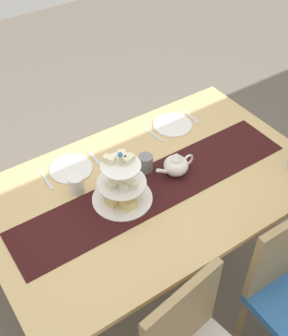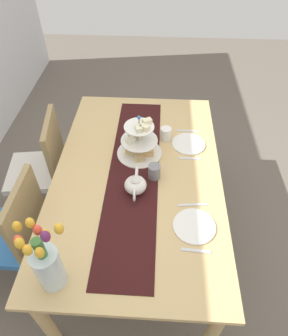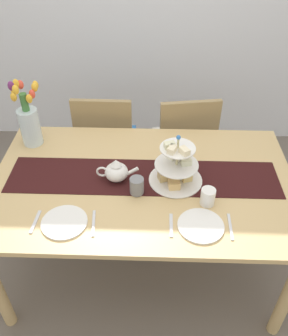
% 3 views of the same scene
% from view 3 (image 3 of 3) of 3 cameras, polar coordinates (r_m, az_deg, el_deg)
% --- Properties ---
extents(ground_plane, '(8.00, 8.00, 0.00)m').
position_cam_3_polar(ground_plane, '(2.61, -0.12, -14.51)').
color(ground_plane, '#6B6056').
extents(dining_table, '(1.71, 1.05, 0.76)m').
position_cam_3_polar(dining_table, '(2.11, -0.14, -3.83)').
color(dining_table, tan).
rests_on(dining_table, ground_plane).
extents(chair_left, '(0.43, 0.43, 0.91)m').
position_cam_3_polar(chair_left, '(2.82, -5.94, 4.44)').
color(chair_left, '#9C8254').
rests_on(chair_left, ground_plane).
extents(chair_right, '(0.48, 0.48, 0.91)m').
position_cam_3_polar(chair_right, '(2.81, 6.32, 4.22)').
color(chair_right, '#9C8254').
rests_on(chair_right, ground_plane).
extents(table_runner, '(1.53, 0.31, 0.00)m').
position_cam_3_polar(table_runner, '(2.06, -0.12, -1.40)').
color(table_runner, black).
rests_on(table_runner, dining_table).
extents(tiered_cake_stand, '(0.30, 0.30, 0.30)m').
position_cam_3_polar(tiered_cake_stand, '(1.99, 5.07, -0.04)').
color(tiered_cake_stand, beige).
rests_on(tiered_cake_stand, table_runner).
extents(teapot, '(0.24, 0.13, 0.14)m').
position_cam_3_polar(teapot, '(2.02, -4.38, -0.53)').
color(teapot, white).
rests_on(teapot, table_runner).
extents(tulip_vase, '(0.15, 0.23, 0.46)m').
position_cam_3_polar(tulip_vase, '(2.34, -17.65, 7.16)').
color(tulip_vase, silver).
rests_on(tulip_vase, dining_table).
extents(dinner_plate_left, '(0.23, 0.23, 0.01)m').
position_cam_3_polar(dinner_plate_left, '(1.86, -12.41, -8.32)').
color(dinner_plate_left, white).
rests_on(dinner_plate_left, dining_table).
extents(fork_left, '(0.02, 0.15, 0.01)m').
position_cam_3_polar(fork_left, '(1.90, -16.70, -8.09)').
color(fork_left, silver).
rests_on(fork_left, dining_table).
extents(knife_left, '(0.03, 0.17, 0.01)m').
position_cam_3_polar(knife_left, '(1.83, -7.94, -8.59)').
color(knife_left, silver).
rests_on(knife_left, dining_table).
extents(dinner_plate_right, '(0.23, 0.23, 0.01)m').
position_cam_3_polar(dinner_plate_right, '(1.82, 8.91, -8.94)').
color(dinner_plate_right, white).
rests_on(dinner_plate_right, dining_table).
extents(fork_right, '(0.02, 0.15, 0.01)m').
position_cam_3_polar(fork_right, '(1.81, 4.28, -8.95)').
color(fork_right, silver).
rests_on(fork_right, dining_table).
extents(knife_right, '(0.02, 0.17, 0.01)m').
position_cam_3_polar(knife_right, '(1.85, 13.42, -8.95)').
color(knife_right, silver).
rests_on(knife_right, dining_table).
extents(mug_grey, '(0.08, 0.08, 0.09)m').
position_cam_3_polar(mug_grey, '(1.93, -1.14, -2.80)').
color(mug_grey, slate).
rests_on(mug_grey, table_runner).
extents(mug_white_text, '(0.08, 0.08, 0.09)m').
position_cam_3_polar(mug_white_text, '(1.91, 9.99, -4.48)').
color(mug_white_text, white).
rests_on(mug_white_text, dining_table).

